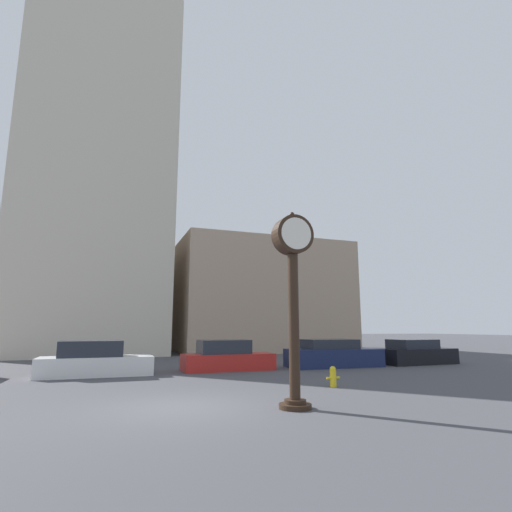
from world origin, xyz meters
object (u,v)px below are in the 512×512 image
Objects in this scene: car_white at (95,361)px; car_red at (227,357)px; street_clock at (293,281)px; fire_hydrant_far at (333,376)px; car_black at (415,353)px; car_navy at (333,355)px.

car_white is 1.06× the size of car_red.
street_clock is 4.87m from fire_hydrant_far.
car_red is at bearing 106.22° from fire_hydrant_far.
street_clock reaches higher than car_black.
car_white is at bearing 118.30° from street_clock.
fire_hydrant_far is at bearing -118.82° from car_navy.
car_red reaches higher than car_black.
fire_hydrant_far is (-3.65, -6.09, -0.24)m from car_navy.
car_black is 6.40× the size of fire_hydrant_far.
car_red reaches higher than fire_hydrant_far.
street_clock reaches higher than fire_hydrant_far.
car_red is 6.25× the size of fire_hydrant_far.
car_navy is 7.14× the size of fire_hydrant_far.
car_red is at bearing 178.70° from car_navy.
fire_hydrant_far is at bearing 45.73° from street_clock.
car_red is (5.75, 0.28, -0.01)m from car_white.
car_navy reaches higher than car_black.
car_black is (5.14, -0.11, -0.03)m from car_navy.
car_navy is 7.10m from fire_hydrant_far.
street_clock is 11.30m from car_navy.
car_navy is at bearing -0.39° from car_white.
street_clock is at bearing -134.27° from fire_hydrant_far.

